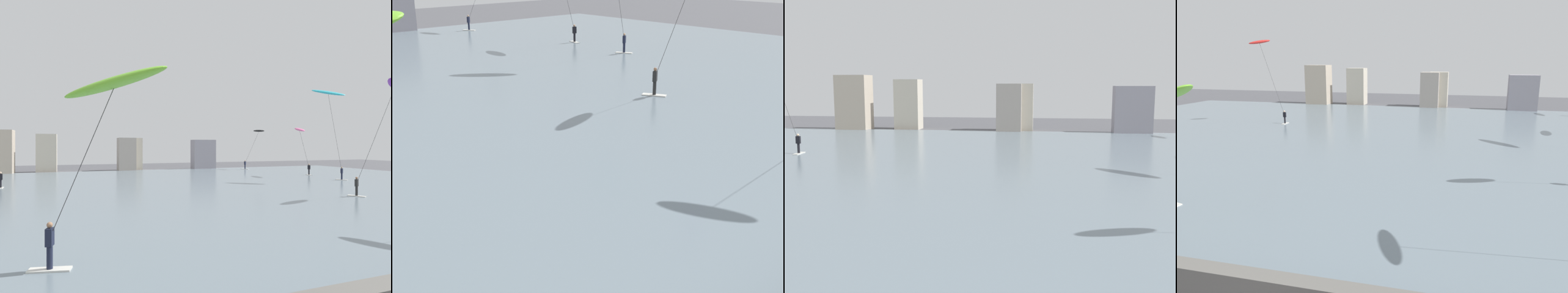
# 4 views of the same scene
# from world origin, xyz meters

# --- Properties ---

